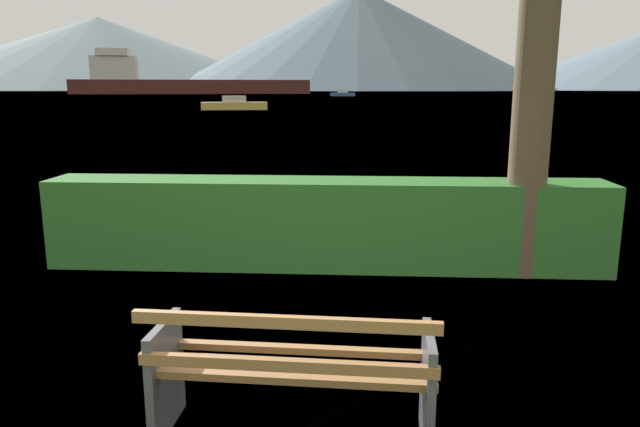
# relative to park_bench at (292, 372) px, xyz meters

# --- Properties ---
(water_surface) EXTENTS (620.00, 620.00, 0.00)m
(water_surface) POSITION_rel_park_bench_xyz_m (0.00, 308.88, -0.42)
(water_surface) COLOR #7A99A8
(water_surface) RESTS_ON ground_plane
(park_bench) EXTENTS (1.65, 0.64, 0.87)m
(park_bench) POSITION_rel_park_bench_xyz_m (0.00, 0.00, 0.00)
(park_bench) COLOR olive
(park_bench) RESTS_ON ground_plane
(hedge_row) EXTENTS (6.31, 0.68, 1.01)m
(hedge_row) POSITION_rel_park_bench_xyz_m (0.00, 3.48, 0.08)
(hedge_row) COLOR #2D6B28
(hedge_row) RESTS_ON ground_plane
(cargo_ship_large) EXTENTS (80.12, 30.92, 14.74)m
(cargo_ship_large) POSITION_rel_park_bench_xyz_m (-62.46, 201.27, 3.70)
(cargo_ship_large) COLOR #471E19
(cargo_ship_large) RESTS_ON water_surface
(fishing_boat_near) EXTENTS (6.35, 2.98, 1.30)m
(fishing_boat_near) POSITION_rel_park_bench_xyz_m (-11.28, 53.09, 0.05)
(fishing_boat_near) COLOR gold
(fishing_boat_near) RESTS_ON water_surface
(sailboat_mid) EXTENTS (6.34, 4.75, 1.57)m
(sailboat_mid) POSITION_rel_park_bench_xyz_m (-3.49, 149.39, 0.14)
(sailboat_mid) COLOR #335693
(sailboat_mid) RESTS_ON water_surface
(distant_hills) EXTENTS (917.16, 415.99, 88.74)m
(distant_hills) POSITION_rel_park_bench_xyz_m (-29.83, 573.65, 37.25)
(distant_hills) COLOR slate
(distant_hills) RESTS_ON ground_plane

